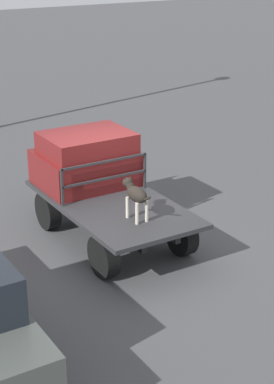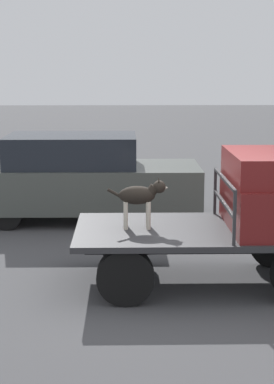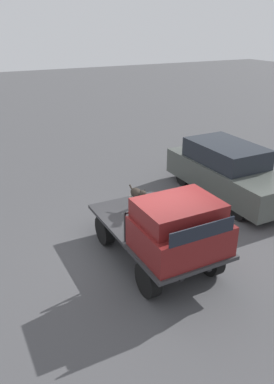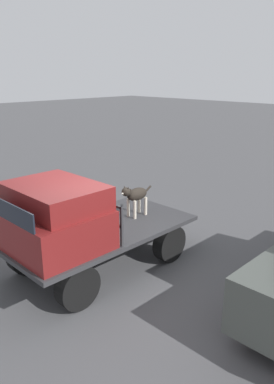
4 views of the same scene
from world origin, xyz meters
The scene contains 5 objects.
ground_plane centered at (0.00, 0.00, 0.00)m, with size 80.00×80.00×0.00m, color #474749.
flatbed_truck centered at (0.00, 0.00, 0.57)m, with size 3.59×1.88×0.80m.
truck_headboard centered at (0.23, 0.00, 1.26)m, with size 0.04×1.76×0.70m.
dog centered at (-0.90, 0.04, 1.24)m, with size 0.84×0.25×0.70m.
parked_sedan centered at (-1.98, 3.78, 0.84)m, with size 4.50×1.76×1.67m.
Camera 2 is at (-1.12, -8.52, 3.00)m, focal length 60.00 mm.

